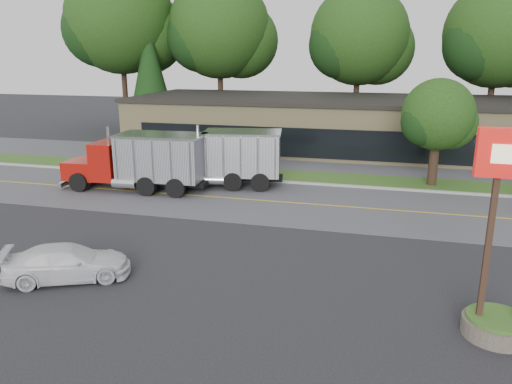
% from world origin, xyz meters
% --- Properties ---
extents(ground, '(140.00, 140.00, 0.00)m').
position_xyz_m(ground, '(0.00, 0.00, 0.00)').
color(ground, '#2D2D32').
rests_on(ground, ground).
extents(road, '(60.00, 8.00, 0.02)m').
position_xyz_m(road, '(0.00, 9.00, 0.00)').
color(road, slate).
rests_on(road, ground).
extents(center_line, '(60.00, 0.12, 0.01)m').
position_xyz_m(center_line, '(0.00, 9.00, 0.00)').
color(center_line, gold).
rests_on(center_line, ground).
extents(curb, '(60.00, 0.30, 0.12)m').
position_xyz_m(curb, '(0.00, 13.20, 0.00)').
color(curb, '#9E9E99').
rests_on(curb, ground).
extents(grass_verge, '(60.00, 3.40, 0.03)m').
position_xyz_m(grass_verge, '(0.00, 15.00, 0.00)').
color(grass_verge, '#2B541D').
rests_on(grass_verge, ground).
extents(far_parking, '(60.00, 7.00, 0.02)m').
position_xyz_m(far_parking, '(0.00, 20.00, 0.00)').
color(far_parking, slate).
rests_on(far_parking, ground).
extents(strip_mall, '(32.00, 12.00, 4.00)m').
position_xyz_m(strip_mall, '(2.00, 26.00, 2.00)').
color(strip_mall, tan).
rests_on(strip_mall, ground).
extents(bilo_sign, '(2.20, 1.90, 5.95)m').
position_xyz_m(bilo_sign, '(10.50, -2.50, 2.02)').
color(bilo_sign, '#6B6054').
rests_on(bilo_sign, ground).
extents(tree_far_a, '(11.78, 11.08, 16.80)m').
position_xyz_m(tree_far_a, '(-19.82, 32.14, 10.72)').
color(tree_far_a, '#382619').
rests_on(tree_far_a, ground).
extents(tree_far_b, '(10.88, 10.24, 15.51)m').
position_xyz_m(tree_far_b, '(-9.83, 34.13, 9.90)').
color(tree_far_b, '#382619').
rests_on(tree_far_b, ground).
extents(tree_far_c, '(9.92, 9.34, 14.15)m').
position_xyz_m(tree_far_c, '(4.15, 34.12, 9.03)').
color(tree_far_c, '#382619').
rests_on(tree_far_c, ground).
extents(tree_far_d, '(9.91, 9.32, 14.13)m').
position_xyz_m(tree_far_d, '(16.15, 33.12, 9.02)').
color(tree_far_d, '#382619').
rests_on(tree_far_d, ground).
extents(evergreen_left, '(4.78, 4.78, 10.85)m').
position_xyz_m(evergreen_left, '(-16.00, 30.00, 5.96)').
color(evergreen_left, '#382619').
rests_on(evergreen_left, ground).
extents(tree_verge, '(4.53, 4.26, 6.46)m').
position_xyz_m(tree_verge, '(10.07, 15.05, 4.11)').
color(tree_verge, '#382619').
rests_on(tree_verge, ground).
extents(dump_truck_red, '(8.61, 2.99, 3.36)m').
position_xyz_m(dump_truck_red, '(-6.54, 9.41, 1.81)').
color(dump_truck_red, black).
rests_on(dump_truck_red, ground).
extents(dump_truck_blue, '(7.99, 3.89, 3.36)m').
position_xyz_m(dump_truck_blue, '(-2.21, 11.54, 1.80)').
color(dump_truck_blue, black).
rests_on(dump_truck_blue, ground).
extents(rally_car, '(4.67, 3.51, 1.26)m').
position_xyz_m(rally_car, '(-3.59, -2.34, 0.63)').
color(rally_car, silver).
rests_on(rally_car, ground).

